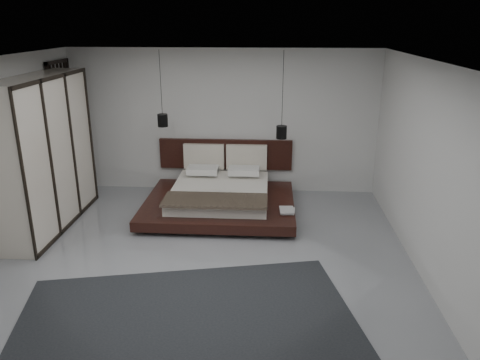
# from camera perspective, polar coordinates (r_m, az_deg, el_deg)

# --- Properties ---
(floor) EXTENTS (6.00, 6.00, 0.00)m
(floor) POSITION_cam_1_polar(r_m,az_deg,el_deg) (6.89, -4.50, -9.62)
(floor) COLOR gray
(floor) RESTS_ON ground
(ceiling) EXTENTS (6.00, 6.00, 0.00)m
(ceiling) POSITION_cam_1_polar(r_m,az_deg,el_deg) (6.07, -5.19, 14.28)
(ceiling) COLOR white
(ceiling) RESTS_ON wall_back
(wall_back) EXTENTS (6.00, 0.00, 6.00)m
(wall_back) POSITION_cam_1_polar(r_m,az_deg,el_deg) (9.22, -2.09, 7.12)
(wall_back) COLOR silver
(wall_back) RESTS_ON floor
(wall_front) EXTENTS (6.00, 0.00, 6.00)m
(wall_front) POSITION_cam_1_polar(r_m,az_deg,el_deg) (3.65, -11.84, -12.62)
(wall_front) COLOR silver
(wall_front) RESTS_ON floor
(wall_right) EXTENTS (0.00, 6.00, 6.00)m
(wall_right) POSITION_cam_1_polar(r_m,az_deg,el_deg) (6.60, 21.89, 0.95)
(wall_right) COLOR silver
(wall_right) RESTS_ON floor
(lattice_screen) EXTENTS (0.05, 0.90, 2.60)m
(lattice_screen) POSITION_cam_1_polar(r_m,az_deg,el_deg) (9.49, -20.54, 5.65)
(lattice_screen) COLOR black
(lattice_screen) RESTS_ON floor
(bed) EXTENTS (2.64, 2.33, 1.05)m
(bed) POSITION_cam_1_polar(r_m,az_deg,el_deg) (8.49, -2.41, -1.82)
(bed) COLOR black
(bed) RESTS_ON floor
(book_lower) EXTENTS (0.26, 0.33, 0.03)m
(book_lower) POSITION_cam_1_polar(r_m,az_deg,el_deg) (7.87, 4.98, -3.76)
(book_lower) COLOR #99724C
(book_lower) RESTS_ON bed
(book_upper) EXTENTS (0.25, 0.33, 0.02)m
(book_upper) POSITION_cam_1_polar(r_m,az_deg,el_deg) (7.83, 4.86, -3.66)
(book_upper) COLOR #99724C
(book_upper) RESTS_ON book_lower
(pendant_left) EXTENTS (0.19, 0.19, 1.36)m
(pendant_left) POSITION_cam_1_polar(r_m,az_deg,el_deg) (8.70, -9.41, 7.21)
(pendant_left) COLOR black
(pendant_left) RESTS_ON ceiling
(pendant_right) EXTENTS (0.19, 0.19, 1.55)m
(pendant_right) POSITION_cam_1_polar(r_m,az_deg,el_deg) (8.52, 5.08, 5.86)
(pendant_right) COLOR black
(pendant_right) RESTS_ON ceiling
(wardrobe) EXTENTS (0.60, 2.53, 2.48)m
(wardrobe) POSITION_cam_1_polar(r_m,az_deg,el_deg) (8.18, -22.70, 2.97)
(wardrobe) COLOR beige
(wardrobe) RESTS_ON floor
(rug) EXTENTS (4.35, 3.50, 0.02)m
(rug) POSITION_cam_1_polar(r_m,az_deg,el_deg) (5.46, -6.40, -18.09)
(rug) COLOR black
(rug) RESTS_ON floor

